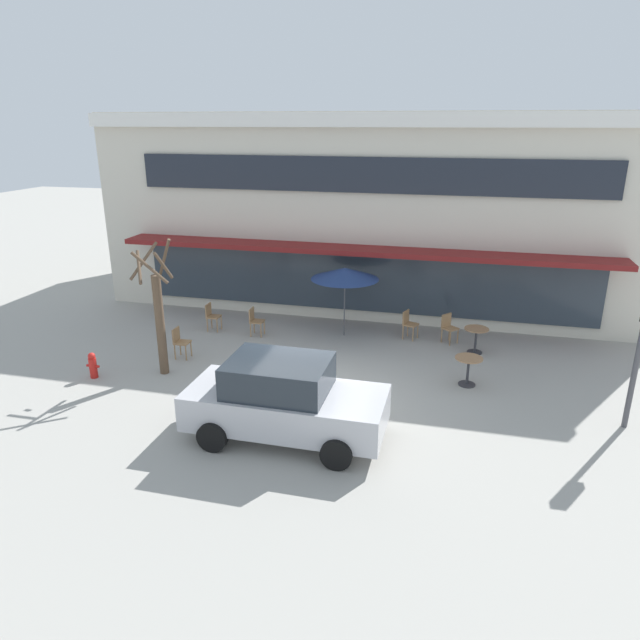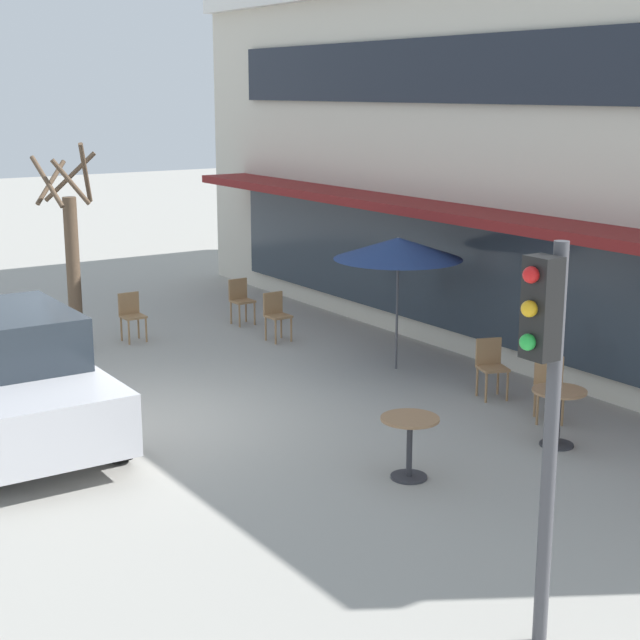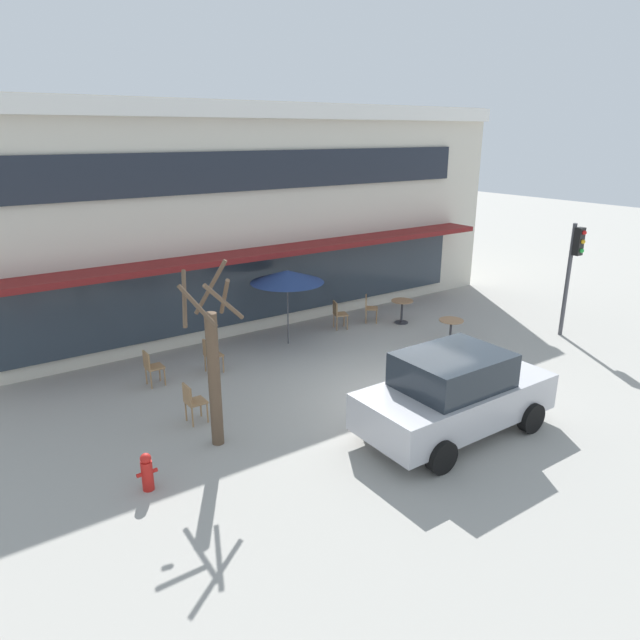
{
  "view_description": "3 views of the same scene",
  "coord_description": "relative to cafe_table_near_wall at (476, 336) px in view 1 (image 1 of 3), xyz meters",
  "views": [
    {
      "loc": [
        3.16,
        -12.12,
        6.41
      ],
      "look_at": [
        -0.71,
        3.3,
        0.87
      ],
      "focal_mm": 32.0,
      "sensor_mm": 36.0,
      "label": 1
    },
    {
      "loc": [
        12.13,
        -5.21,
        4.52
      ],
      "look_at": [
        0.71,
        2.35,
        1.29
      ],
      "focal_mm": 55.0,
      "sensor_mm": 36.0,
      "label": 2
    },
    {
      "loc": [
        -8.41,
        -8.86,
        5.89
      ],
      "look_at": [
        -0.12,
        3.0,
        1.11
      ],
      "focal_mm": 32.0,
      "sensor_mm": 36.0,
      "label": 3
    }
  ],
  "objects": [
    {
      "name": "fire_hydrant",
      "position": [
        -9.8,
        -4.23,
        -0.16
      ],
      "size": [
        0.36,
        0.2,
        0.71
      ],
      "color": "red",
      "rests_on": "ground"
    },
    {
      "name": "cafe_chair_0",
      "position": [
        -2.02,
        0.72,
        0.01
      ],
      "size": [
        0.51,
        0.51,
        0.89
      ],
      "color": "#9E754C",
      "rests_on": "ground"
    },
    {
      "name": "cafe_chair_3",
      "position": [
        -6.75,
        -0.19,
        0.01
      ],
      "size": [
        0.41,
        0.41,
        0.89
      ],
      "color": "#9E754C",
      "rests_on": "ground"
    },
    {
      "name": "cafe_chair_2",
      "position": [
        -8.2,
        -2.43,
        0.01
      ],
      "size": [
        0.41,
        0.41,
        0.89
      ],
      "color": "#9E754C",
      "rests_on": "ground"
    },
    {
      "name": "cafe_table_streetside",
      "position": [
        -0.21,
        -2.29,
        0.0
      ],
      "size": [
        0.7,
        0.7,
        0.76
      ],
      "color": "#333338",
      "rests_on": "ground"
    },
    {
      "name": "street_tree",
      "position": [
        -8.14,
        -3.5,
        1.15
      ],
      "size": [
        1.17,
        1.18,
        3.66
      ],
      "color": "brown",
      "rests_on": "ground"
    },
    {
      "name": "parked_sedan",
      "position": [
        -3.99,
        -5.86,
        0.36
      ],
      "size": [
        4.21,
        2.04,
        1.76
      ],
      "color": "#B7B7BC",
      "rests_on": "ground"
    },
    {
      "name": "ground_plane",
      "position": [
        -3.8,
        -4.0,
        -0.52
      ],
      "size": [
        80.0,
        80.0,
        0.0
      ],
      "primitive_type": "plane",
      "color": "#9E9B93"
    },
    {
      "name": "building_facade",
      "position": [
        -3.8,
        5.96,
        2.85
      ],
      "size": [
        18.79,
        9.1,
        6.73
      ],
      "color": "beige",
      "rests_on": "ground"
    },
    {
      "name": "patio_umbrella_green_folded",
      "position": [
        -4.02,
        0.48,
        1.51
      ],
      "size": [
        2.1,
        2.1,
        2.2
      ],
      "color": "#4C4C51",
      "rests_on": "ground"
    },
    {
      "name": "cafe_table_near_wall",
      "position": [
        0.0,
        0.0,
        0.0
      ],
      "size": [
        0.7,
        0.7,
        0.76
      ],
      "color": "#333338",
      "rests_on": "ground"
    },
    {
      "name": "cafe_chair_4",
      "position": [
        -0.81,
        0.67,
        0.01
      ],
      "size": [
        0.56,
        0.56,
        0.89
      ],
      "color": "#9E754C",
      "rests_on": "ground"
    },
    {
      "name": "cafe_chair_1",
      "position": [
        -8.27,
        -0.1,
        0.01
      ],
      "size": [
        0.4,
        0.4,
        0.89
      ],
      "color": "#9E754C",
      "rests_on": "ground"
    }
  ]
}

